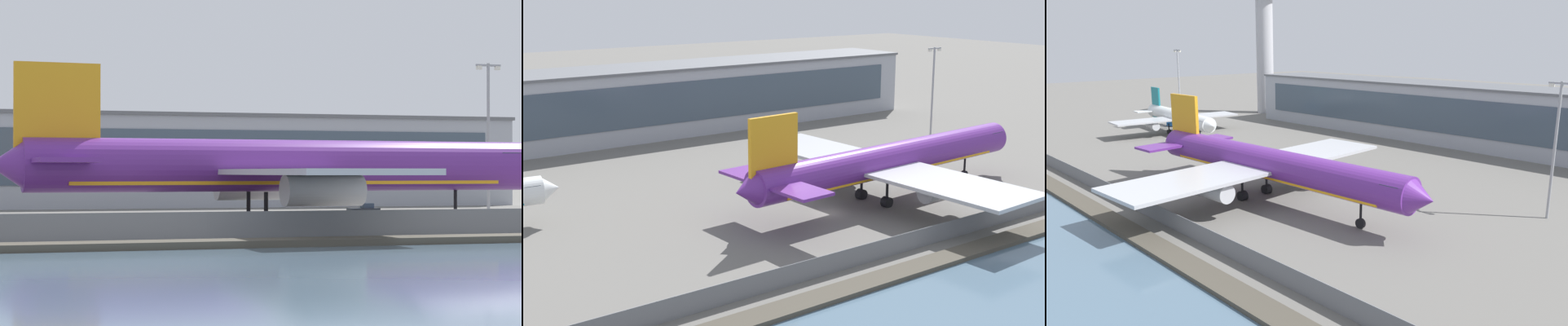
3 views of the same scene
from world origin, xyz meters
TOP-DOWN VIEW (x-y plane):
  - ground_plane at (0.00, 0.00)m, footprint 500.00×500.00m
  - shoreline_seawall at (0.00, -20.50)m, footprint 320.00×3.00m
  - perimeter_fence at (0.00, -16.00)m, footprint 280.00×0.10m
  - cargo_jet_purple at (10.48, 0.14)m, footprint 53.18×46.12m
  - baggage_tug at (23.17, 12.81)m, footprint 3.22×1.64m
  - terminal_building at (4.58, 60.74)m, footprint 118.14×16.10m
  - apron_light_mast_apron_east at (42.60, 21.97)m, footprint 3.20×0.40m

SIDE VIEW (x-z plane):
  - ground_plane at x=0.00m, z-range 0.00..0.00m
  - shoreline_seawall at x=0.00m, z-range 0.00..0.50m
  - baggage_tug at x=23.17m, z-range -0.09..1.71m
  - perimeter_fence at x=0.00m, z-range 0.00..2.22m
  - cargo_jet_purple at x=10.48m, z-range -1.69..12.59m
  - terminal_building at x=4.58m, z-range 0.01..13.53m
  - apron_light_mast_apron_east at x=42.60m, z-range 1.25..19.27m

